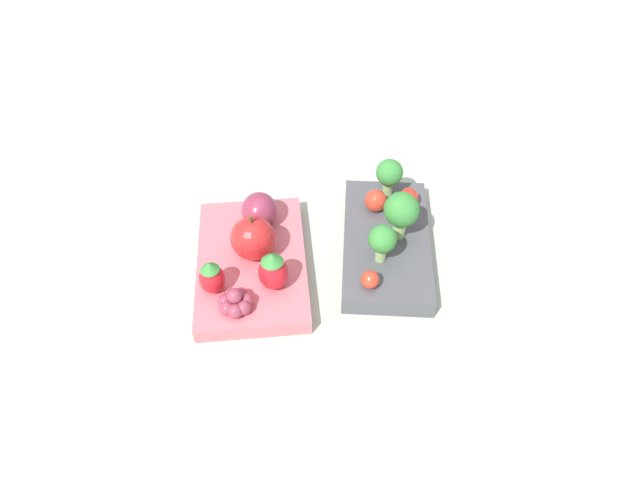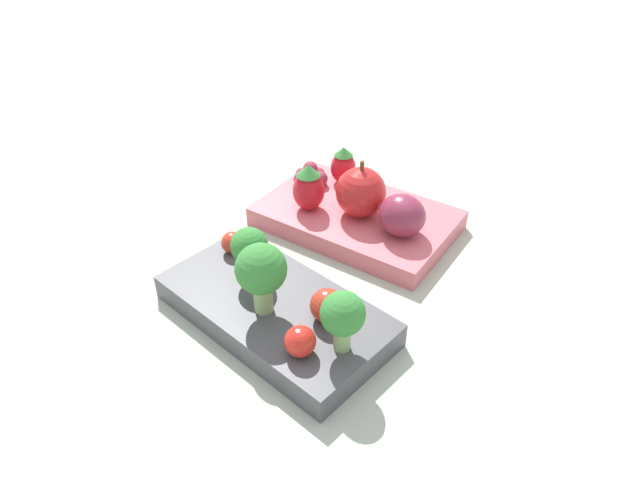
{
  "view_description": "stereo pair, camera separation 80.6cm",
  "coord_description": "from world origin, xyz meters",
  "px_view_note": "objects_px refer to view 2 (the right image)",
  "views": [
    {
      "loc": [
        0.45,
        -0.03,
        0.5
      ],
      "look_at": [
        0.0,
        -0.01,
        0.03
      ],
      "focal_mm": 32.0,
      "sensor_mm": 36.0,
      "label": 1
    },
    {
      "loc": [
        -0.25,
        0.34,
        0.34
      ],
      "look_at": [
        0.0,
        -0.01,
        0.03
      ],
      "focal_mm": 32.0,
      "sensor_mm": 36.0,
      "label": 2
    }
  ],
  "objects_px": {
    "bento_box_fruit": "(356,218)",
    "cherry_tomato_1": "(300,341)",
    "broccoli_floret_2": "(261,271)",
    "grape_cluster": "(310,177)",
    "broccoli_floret_0": "(343,316)",
    "strawberry_0": "(309,188)",
    "strawberry_1": "(343,166)",
    "broccoli_floret_1": "(250,248)",
    "cherry_tomato_2": "(232,243)",
    "bento_box_savoury": "(275,310)",
    "plum": "(402,215)",
    "apple": "(361,192)",
    "cherry_tomato_0": "(327,305)"
  },
  "relations": [
    {
      "from": "strawberry_0",
      "to": "grape_cluster",
      "type": "xyz_separation_m",
      "value": [
        0.03,
        -0.04,
        -0.01
      ]
    },
    {
      "from": "bento_box_fruit",
      "to": "broccoli_floret_2",
      "type": "bearing_deg",
      "value": 97.35
    },
    {
      "from": "strawberry_1",
      "to": "plum",
      "type": "relative_size",
      "value": 0.93
    },
    {
      "from": "broccoli_floret_0",
      "to": "strawberry_1",
      "type": "xyz_separation_m",
      "value": [
        0.14,
        -0.21,
        -0.01
      ]
    },
    {
      "from": "strawberry_1",
      "to": "plum",
      "type": "distance_m",
      "value": 0.11
    },
    {
      "from": "bento_box_savoury",
      "to": "strawberry_0",
      "type": "relative_size",
      "value": 4.16
    },
    {
      "from": "broccoli_floret_0",
      "to": "cherry_tomato_2",
      "type": "bearing_deg",
      "value": -15.29
    },
    {
      "from": "broccoli_floret_0",
      "to": "strawberry_0",
      "type": "height_order",
      "value": "broccoli_floret_0"
    },
    {
      "from": "broccoli_floret_1",
      "to": "cherry_tomato_0",
      "type": "height_order",
      "value": "broccoli_floret_1"
    },
    {
      "from": "bento_box_fruit",
      "to": "cherry_tomato_1",
      "type": "bearing_deg",
      "value": 111.21
    },
    {
      "from": "cherry_tomato_0",
      "to": "strawberry_1",
      "type": "xyz_separation_m",
      "value": [
        0.11,
        -0.19,
        0.0
      ]
    },
    {
      "from": "cherry_tomato_2",
      "to": "cherry_tomato_1",
      "type": "bearing_deg",
      "value": 153.53
    },
    {
      "from": "broccoli_floret_2",
      "to": "strawberry_1",
      "type": "relative_size",
      "value": 1.46
    },
    {
      "from": "bento_box_savoury",
      "to": "plum",
      "type": "height_order",
      "value": "plum"
    },
    {
      "from": "cherry_tomato_2",
      "to": "plum",
      "type": "height_order",
      "value": "plum"
    },
    {
      "from": "broccoli_floret_2",
      "to": "strawberry_1",
      "type": "xyz_separation_m",
      "value": [
        0.07,
        -0.21,
        -0.02
      ]
    },
    {
      "from": "strawberry_1",
      "to": "plum",
      "type": "height_order",
      "value": "strawberry_1"
    },
    {
      "from": "bento_box_fruit",
      "to": "cherry_tomato_1",
      "type": "relative_size",
      "value": 8.28
    },
    {
      "from": "broccoli_floret_1",
      "to": "strawberry_1",
      "type": "bearing_deg",
      "value": -80.7
    },
    {
      "from": "broccoli_floret_1",
      "to": "cherry_tomato_1",
      "type": "relative_size",
      "value": 2.04
    },
    {
      "from": "bento_box_savoury",
      "to": "broccoli_floret_2",
      "type": "xyz_separation_m",
      "value": [
        -0.0,
        0.01,
        0.05
      ]
    },
    {
      "from": "bento_box_savoury",
      "to": "strawberry_0",
      "type": "xyz_separation_m",
      "value": [
        0.06,
        -0.13,
        0.03
      ]
    },
    {
      "from": "bento_box_fruit",
      "to": "broccoli_floret_0",
      "type": "distance_m",
      "value": 0.2
    },
    {
      "from": "broccoli_floret_0",
      "to": "bento_box_savoury",
      "type": "bearing_deg",
      "value": -8.42
    },
    {
      "from": "cherry_tomato_2",
      "to": "apple",
      "type": "height_order",
      "value": "apple"
    },
    {
      "from": "bento_box_fruit",
      "to": "strawberry_0",
      "type": "relative_size",
      "value": 3.96
    },
    {
      "from": "broccoli_floret_0",
      "to": "cherry_tomato_1",
      "type": "relative_size",
      "value": 2.14
    },
    {
      "from": "broccoli_floret_0",
      "to": "apple",
      "type": "distance_m",
      "value": 0.19
    },
    {
      "from": "bento_box_fruit",
      "to": "strawberry_0",
      "type": "bearing_deg",
      "value": 32.06
    },
    {
      "from": "bento_box_fruit",
      "to": "strawberry_1",
      "type": "distance_m",
      "value": 0.07
    },
    {
      "from": "bento_box_savoury",
      "to": "plum",
      "type": "xyz_separation_m",
      "value": [
        -0.03,
        -0.15,
        0.03
      ]
    },
    {
      "from": "broccoli_floret_2",
      "to": "broccoli_floret_0",
      "type": "bearing_deg",
      "value": -178.32
    },
    {
      "from": "bento_box_fruit",
      "to": "cherry_tomato_0",
      "type": "bearing_deg",
      "value": 114.65
    },
    {
      "from": "grape_cluster",
      "to": "bento_box_savoury",
      "type": "bearing_deg",
      "value": 117.84
    },
    {
      "from": "broccoli_floret_0",
      "to": "broccoli_floret_1",
      "type": "xyz_separation_m",
      "value": [
        0.11,
        -0.02,
        -0.0
      ]
    },
    {
      "from": "broccoli_floret_0",
      "to": "cherry_tomato_1",
      "type": "xyz_separation_m",
      "value": [
        0.02,
        0.02,
        -0.02
      ]
    },
    {
      "from": "bento_box_savoury",
      "to": "strawberry_1",
      "type": "distance_m",
      "value": 0.21
    },
    {
      "from": "grape_cluster",
      "to": "apple",
      "type": "bearing_deg",
      "value": 166.64
    },
    {
      "from": "broccoli_floret_2",
      "to": "grape_cluster",
      "type": "bearing_deg",
      "value": -63.72
    },
    {
      "from": "broccoli_floret_1",
      "to": "strawberry_1",
      "type": "distance_m",
      "value": 0.19
    },
    {
      "from": "broccoli_floret_1",
      "to": "cherry_tomato_1",
      "type": "height_order",
      "value": "broccoli_floret_1"
    },
    {
      "from": "broccoli_floret_2",
      "to": "cherry_tomato_1",
      "type": "bearing_deg",
      "value": 158.97
    },
    {
      "from": "strawberry_1",
      "to": "grape_cluster",
      "type": "relative_size",
      "value": 1.12
    },
    {
      "from": "cherry_tomato_2",
      "to": "apple",
      "type": "bearing_deg",
      "value": -114.55
    },
    {
      "from": "apple",
      "to": "grape_cluster",
      "type": "bearing_deg",
      "value": -13.36
    },
    {
      "from": "cherry_tomato_2",
      "to": "strawberry_0",
      "type": "distance_m",
      "value": 0.1
    },
    {
      "from": "plum",
      "to": "broccoli_floret_0",
      "type": "bearing_deg",
      "value": 104.0
    },
    {
      "from": "broccoli_floret_0",
      "to": "grape_cluster",
      "type": "xyz_separation_m",
      "value": [
        0.17,
        -0.18,
        -0.03
      ]
    },
    {
      "from": "strawberry_1",
      "to": "broccoli_floret_0",
      "type": "bearing_deg",
      "value": 123.86
    },
    {
      "from": "cherry_tomato_0",
      "to": "broccoli_floret_2",
      "type": "bearing_deg",
      "value": 24.31
    }
  ]
}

